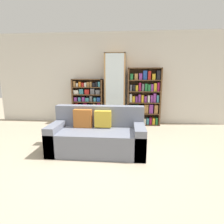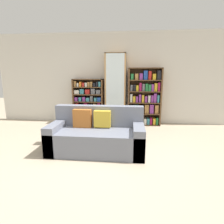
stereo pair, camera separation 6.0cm
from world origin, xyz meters
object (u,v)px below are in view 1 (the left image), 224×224
object	(u,v)px
couch	(98,136)
wine_bottle	(130,129)
bookshelf_left	(88,102)
bookshelf_right	(144,98)
display_cabinet	(115,90)

from	to	relation	value
couch	wine_bottle	bearing A→B (deg)	56.47
bookshelf_left	bookshelf_right	size ratio (longest dim) A/B	0.81
display_cabinet	bookshelf_right	bearing A→B (deg)	1.06
bookshelf_left	bookshelf_right	distance (m)	1.69
bookshelf_right	display_cabinet	bearing A→B (deg)	-178.94
couch	display_cabinet	world-z (taller)	display_cabinet
bookshelf_right	wine_bottle	xyz separation A→B (m)	(-0.42, -1.04, -0.65)
wine_bottle	couch	bearing A→B (deg)	-123.53
couch	wine_bottle	xyz separation A→B (m)	(0.63, 0.96, -0.15)
couch	wine_bottle	distance (m)	1.16
bookshelf_left	bookshelf_right	bearing A→B (deg)	-0.00
couch	bookshelf_left	xyz separation A→B (m)	(-0.63, 2.00, 0.35)
couch	display_cabinet	distance (m)	2.12
display_cabinet	bookshelf_right	distance (m)	0.89
bookshelf_left	wine_bottle	size ratio (longest dim) A/B	3.65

